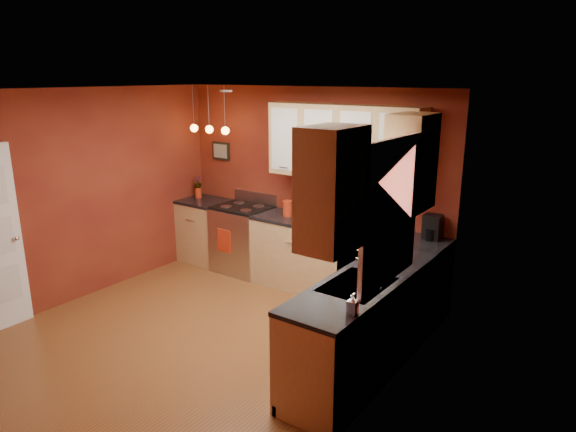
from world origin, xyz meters
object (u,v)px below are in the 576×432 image
Objects in this scene: soap_pump at (353,304)px; sink at (357,287)px; gas_range at (243,238)px; coffee_maker at (432,228)px; red_canister at (288,208)px.

sink is at bearing 114.26° from soap_pump.
coffee_maker is (2.69, 0.15, 0.59)m from gas_range.
red_canister is 1.20× the size of soap_pump.
gas_range is 3.57m from soap_pump.
soap_pump is (0.25, -0.55, 0.11)m from sink.
coffee_maker is (0.07, 1.65, 0.16)m from sink.
soap_pump is (2.08, -2.05, -0.02)m from red_canister.
gas_range is 3.05m from sink.
gas_range is at bearing 150.22° from sink.
coffee_maker is (1.90, 0.15, 0.03)m from red_canister.
sink reaches higher than red_canister.
sink is (2.62, -1.50, 0.43)m from gas_range.
soap_pump is (0.18, -2.20, -0.04)m from coffee_maker.
gas_range is 1.59× the size of sink.
gas_range is 0.97m from red_canister.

